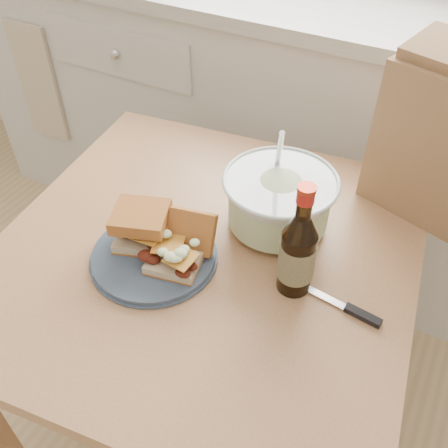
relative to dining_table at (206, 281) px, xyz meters
The scene contains 9 objects.
cabinet_run 0.91m from the dining_table, 100.15° to the left, with size 2.50×0.64×0.94m.
dining_table is the anchor object (origin of this frame).
plate 0.15m from the dining_table, 135.65° to the right, with size 0.25×0.25×0.02m, color #3D4C62.
sandwich_left 0.20m from the dining_table, 155.48° to the right, with size 0.13×0.13×0.08m.
sandwich_right 0.16m from the dining_table, 109.80° to the right, with size 0.12×0.15×0.08m.
coleslaw_bowl 0.24m from the dining_table, 53.91° to the left, with size 0.24×0.24×0.24m.
beer_bottle 0.28m from the dining_table, ahead, with size 0.07×0.07×0.24m.
knife 0.33m from the dining_table, ahead, with size 0.17×0.04×0.01m.
paper_bag 0.58m from the dining_table, 45.00° to the left, with size 0.25×0.16×0.32m, color #A97452.
Camera 1 is at (0.53, 0.20, 1.44)m, focal length 40.00 mm.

